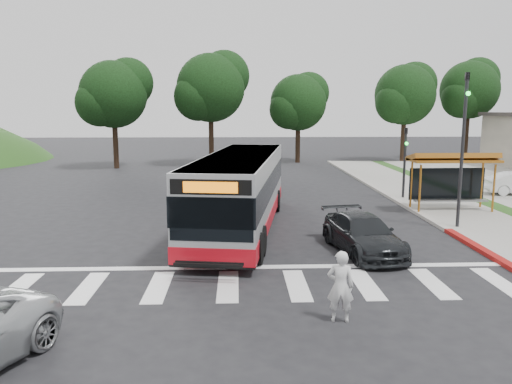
{
  "coord_description": "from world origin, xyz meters",
  "views": [
    {
      "loc": [
        0.28,
        -18.75,
        5.07
      ],
      "look_at": [
        1.07,
        1.82,
        1.6
      ],
      "focal_mm": 35.0,
      "sensor_mm": 36.0,
      "label": 1
    }
  ],
  "objects": [
    {
      "name": "curb_east",
      "position": [
        9.0,
        8.0,
        0.07
      ],
      "size": [
        0.3,
        40.0,
        0.15
      ],
      "primitive_type": "cube",
      "color": "#9E9991",
      "rests_on": "ground"
    },
    {
      "name": "bus_shelter",
      "position": [
        10.8,
        5.1,
        2.35
      ],
      "size": [
        4.2,
        1.6,
        2.86
      ],
      "color": "#9C5C1A",
      "rests_on": "sidewalk_east"
    },
    {
      "name": "ground",
      "position": [
        0.0,
        0.0,
        0.0
      ],
      "size": [
        140.0,
        140.0,
        0.0
      ],
      "primitive_type": "plane",
      "color": "black",
      "rests_on": "ground"
    },
    {
      "name": "transit_bus",
      "position": [
        0.41,
        1.82,
        1.58
      ],
      "size": [
        4.44,
        12.5,
        3.16
      ],
      "primitive_type": null,
      "rotation": [
        0.0,
        0.0,
        -0.15
      ],
      "color": "#AAACAE",
      "rests_on": "ground"
    },
    {
      "name": "pedestrian",
      "position": [
        2.73,
        -7.5,
        0.88
      ],
      "size": [
        0.7,
        0.52,
        1.76
      ],
      "primitive_type": "imported",
      "rotation": [
        0.0,
        0.0,
        2.97
      ],
      "color": "silver",
      "rests_on": "ground"
    },
    {
      "name": "tree_north_b",
      "position": [
        6.07,
        28.06,
        5.66
      ],
      "size": [
        5.72,
        5.33,
        8.43
      ],
      "color": "black",
      "rests_on": "ground"
    },
    {
      "name": "curb_east_red",
      "position": [
        9.0,
        -2.0,
        0.08
      ],
      "size": [
        0.32,
        6.0,
        0.15
      ],
      "primitive_type": "cube",
      "color": "maroon",
      "rests_on": "ground"
    },
    {
      "name": "traffic_signal_ne_short",
      "position": [
        9.6,
        8.49,
        2.48
      ],
      "size": [
        0.18,
        0.37,
        4.0
      ],
      "color": "black",
      "rests_on": "ground"
    },
    {
      "name": "tree_north_a",
      "position": [
        -1.92,
        26.07,
        6.92
      ],
      "size": [
        6.6,
        6.15,
        10.17
      ],
      "color": "black",
      "rests_on": "ground"
    },
    {
      "name": "tree_north_c",
      "position": [
        -9.92,
        24.06,
        6.29
      ],
      "size": [
        6.16,
        5.74,
        9.3
      ],
      "color": "black",
      "rests_on": "ground"
    },
    {
      "name": "crosswalk_ladder",
      "position": [
        0.0,
        -5.0,
        0.01
      ],
      "size": [
        18.0,
        2.6,
        0.01
      ],
      "primitive_type": "cube",
      "color": "silver",
      "rests_on": "ground"
    },
    {
      "name": "tree_ne_a",
      "position": [
        16.08,
        28.06,
        6.39
      ],
      "size": [
        6.16,
        5.74,
        9.3
      ],
      "color": "black",
      "rests_on": "parking_lot"
    },
    {
      "name": "dark_sedan",
      "position": [
        4.73,
        -1.74,
        0.66
      ],
      "size": [
        2.57,
        4.82,
        1.33
      ],
      "primitive_type": "imported",
      "rotation": [
        0.0,
        0.0,
        0.16
      ],
      "color": "black",
      "rests_on": "ground"
    },
    {
      "name": "traffic_signal_ne_tall",
      "position": [
        9.6,
        1.49,
        3.88
      ],
      "size": [
        0.18,
        0.37,
        6.5
      ],
      "color": "black",
      "rests_on": "ground"
    },
    {
      "name": "sidewalk_east",
      "position": [
        11.0,
        8.0,
        0.06
      ],
      "size": [
        4.0,
        40.0,
        0.12
      ],
      "primitive_type": "cube",
      "color": "gray",
      "rests_on": "ground"
    },
    {
      "name": "tree_ne_b",
      "position": [
        23.08,
        30.06,
        6.92
      ],
      "size": [
        6.16,
        5.74,
        10.02
      ],
      "color": "black",
      "rests_on": "ground"
    }
  ]
}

